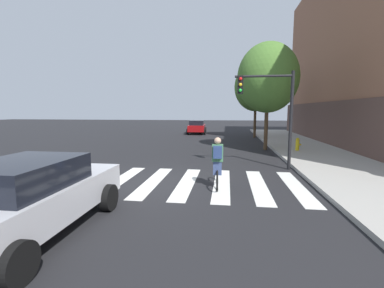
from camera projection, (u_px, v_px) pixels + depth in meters
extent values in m
plane|color=black|center=(154.00, 182.00, 9.43)|extent=(120.00, 120.00, 0.00)
cube|color=silver|center=(58.00, 178.00, 9.93)|extent=(0.55, 4.12, 0.01)
cube|color=silver|center=(89.00, 179.00, 9.77)|extent=(0.55, 4.12, 0.01)
cube|color=silver|center=(120.00, 180.00, 9.60)|extent=(0.55, 4.12, 0.01)
cube|color=silver|center=(153.00, 181.00, 9.44)|extent=(0.55, 4.12, 0.01)
cube|color=silver|center=(187.00, 183.00, 9.27)|extent=(0.55, 4.12, 0.01)
cube|color=silver|center=(222.00, 184.00, 9.11)|extent=(0.55, 4.12, 0.01)
cube|color=silver|center=(258.00, 185.00, 8.94)|extent=(0.55, 4.12, 0.01)
cube|color=silver|center=(296.00, 187.00, 8.78)|extent=(0.55, 4.12, 0.01)
cube|color=#B7B7BC|center=(31.00, 202.00, 5.32)|extent=(1.86, 4.60, 0.70)
cube|color=black|center=(23.00, 174.00, 5.09)|extent=(1.66, 2.20, 0.55)
cylinder|color=black|center=(40.00, 194.00, 6.94)|extent=(0.24, 0.68, 0.68)
cylinder|color=black|center=(109.00, 197.00, 6.68)|extent=(0.24, 0.68, 0.68)
cylinder|color=black|center=(17.00, 264.00, 3.79)|extent=(0.24, 0.68, 0.68)
cube|color=maroon|center=(197.00, 128.00, 28.98)|extent=(1.94, 4.36, 0.65)
cube|color=black|center=(197.00, 123.00, 28.76)|extent=(1.64, 2.12, 0.51)
cylinder|color=black|center=(190.00, 130.00, 30.44)|extent=(0.26, 0.64, 0.63)
cylinder|color=black|center=(205.00, 130.00, 30.30)|extent=(0.26, 0.64, 0.63)
cylinder|color=black|center=(188.00, 132.00, 27.74)|extent=(0.26, 0.64, 0.63)
cylinder|color=black|center=(204.00, 132.00, 27.59)|extent=(0.26, 0.64, 0.63)
torus|color=black|center=(217.00, 181.00, 8.26)|extent=(0.08, 0.66, 0.66)
torus|color=black|center=(217.00, 173.00, 9.30)|extent=(0.08, 0.66, 0.66)
cylinder|color=black|center=(217.00, 169.00, 8.74)|extent=(0.08, 0.89, 0.05)
cylinder|color=black|center=(217.00, 168.00, 8.58)|extent=(0.04, 0.04, 0.45)
cube|color=#384772|center=(217.00, 166.00, 8.57)|extent=(0.29, 0.21, 0.56)
cube|color=#3F724C|center=(218.00, 153.00, 8.52)|extent=(0.37, 0.25, 0.56)
sphere|color=tan|center=(218.00, 141.00, 8.47)|extent=(0.22, 0.22, 0.22)
cube|color=navy|center=(218.00, 152.00, 8.33)|extent=(0.29, 0.17, 0.40)
cylinder|color=black|center=(291.00, 121.00, 11.09)|extent=(0.14, 0.14, 4.20)
cylinder|color=black|center=(264.00, 76.00, 11.00)|extent=(2.40, 0.10, 0.10)
cube|color=black|center=(240.00, 85.00, 11.18)|extent=(0.24, 0.20, 0.76)
sphere|color=red|center=(241.00, 79.00, 11.04)|extent=(0.14, 0.14, 0.14)
sphere|color=gold|center=(240.00, 85.00, 11.07)|extent=(0.14, 0.14, 0.14)
sphere|color=green|center=(240.00, 90.00, 11.10)|extent=(0.14, 0.14, 0.14)
cylinder|color=gold|center=(297.00, 145.00, 15.75)|extent=(0.22, 0.22, 0.65)
sphere|color=gold|center=(298.00, 139.00, 15.70)|extent=(0.18, 0.18, 0.18)
cylinder|color=gold|center=(300.00, 145.00, 15.73)|extent=(0.12, 0.09, 0.09)
cylinder|color=#4C3823|center=(266.00, 126.00, 16.84)|extent=(0.24, 0.24, 3.08)
ellipsoid|color=#47722D|center=(268.00, 78.00, 16.45)|extent=(3.83, 3.83, 4.40)
cylinder|color=#4C3823|center=(255.00, 121.00, 24.59)|extent=(0.24, 0.24, 3.17)
ellipsoid|color=#47722D|center=(256.00, 87.00, 24.19)|extent=(3.95, 3.95, 4.54)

